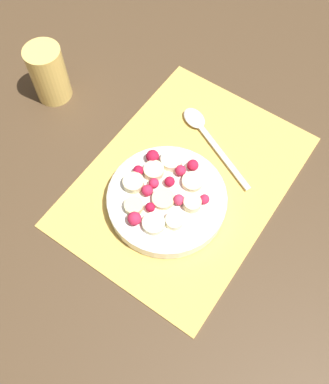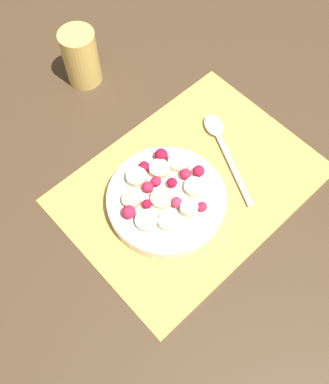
{
  "view_description": "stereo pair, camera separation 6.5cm",
  "coord_description": "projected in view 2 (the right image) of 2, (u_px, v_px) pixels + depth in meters",
  "views": [
    {
      "loc": [
        -0.3,
        -0.17,
        0.62
      ],
      "look_at": [
        -0.05,
        0.0,
        0.04
      ],
      "focal_mm": 40.0,
      "sensor_mm": 36.0,
      "label": 1
    },
    {
      "loc": [
        -0.26,
        -0.22,
        0.62
      ],
      "look_at": [
        -0.05,
        0.0,
        0.04
      ],
      "focal_mm": 40.0,
      "sensor_mm": 36.0,
      "label": 2
    }
  ],
  "objects": [
    {
      "name": "spoon",
      "position": [
        219.0,
        137.0,
        0.73
      ],
      "size": [
        0.1,
        0.18,
        0.01
      ],
      "rotation": [
        0.0,
        0.0,
        7.42
      ],
      "color": "silver",
      "rests_on": "placemat"
    },
    {
      "name": "ground_plane",
      "position": [
        190.0,
        185.0,
        0.7
      ],
      "size": [
        3.0,
        3.0,
        0.0
      ],
      "primitive_type": "plane",
      "color": "#4C3823"
    },
    {
      "name": "drinking_glass",
      "position": [
        81.0,
        57.0,
        0.76
      ],
      "size": [
        0.06,
        0.06,
        0.11
      ],
      "color": "#F4CC66",
      "rests_on": "ground_plane"
    },
    {
      "name": "fruit_bowl",
      "position": [
        164.0,
        196.0,
        0.67
      ],
      "size": [
        0.19,
        0.19,
        0.05
      ],
      "color": "white",
      "rests_on": "placemat"
    },
    {
      "name": "placemat",
      "position": [
        190.0,
        184.0,
        0.7
      ],
      "size": [
        0.4,
        0.3,
        0.01
      ],
      "color": "#E0B251",
      "rests_on": "ground_plane"
    }
  ]
}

